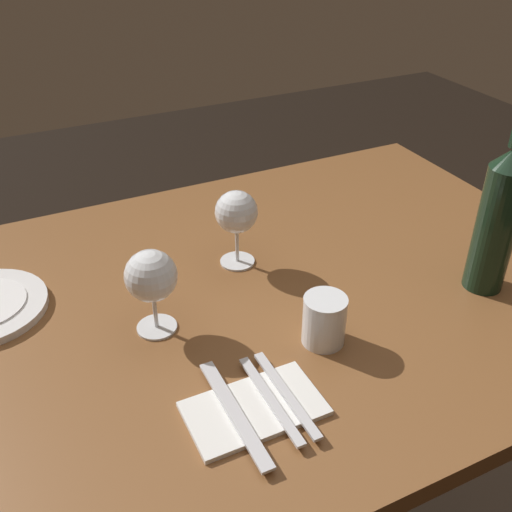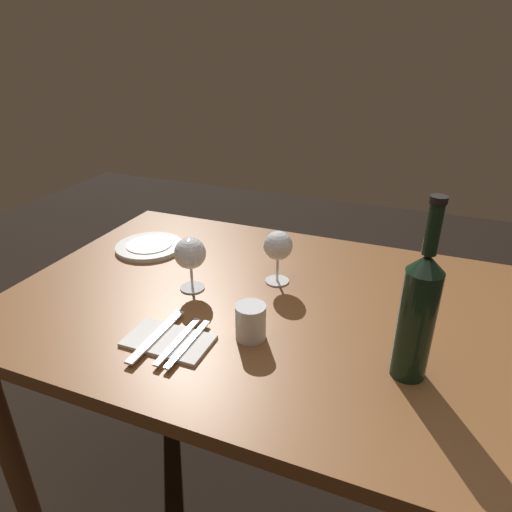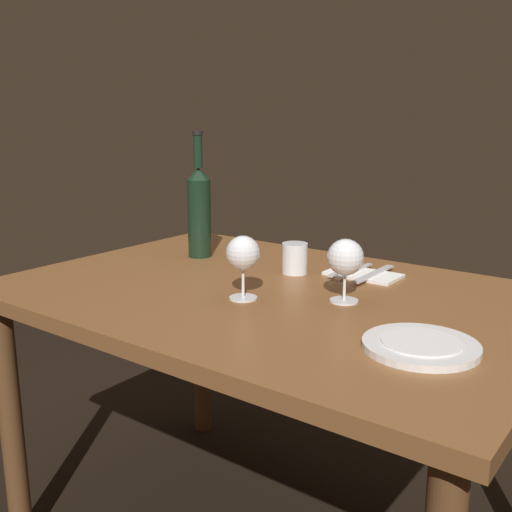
% 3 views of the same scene
% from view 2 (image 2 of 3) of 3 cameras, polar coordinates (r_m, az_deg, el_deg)
% --- Properties ---
extents(ground_plane, '(6.00, 6.00, 0.00)m').
position_cam_2_polar(ground_plane, '(1.68, 0.47, -27.56)').
color(ground_plane, black).
extents(dining_table, '(1.30, 0.90, 0.74)m').
position_cam_2_polar(dining_table, '(1.22, 0.58, -9.03)').
color(dining_table, brown).
rests_on(dining_table, ground).
extents(wine_glass_left, '(0.08, 0.08, 0.15)m').
position_cam_2_polar(wine_glass_left, '(1.20, 2.80, 1.19)').
color(wine_glass_left, white).
rests_on(wine_glass_left, dining_table).
extents(wine_glass_right, '(0.08, 0.08, 0.15)m').
position_cam_2_polar(wine_glass_right, '(1.18, -8.38, 0.22)').
color(wine_glass_right, white).
rests_on(wine_glass_right, dining_table).
extents(wine_bottle, '(0.07, 0.07, 0.37)m').
position_cam_2_polar(wine_bottle, '(0.90, 19.85, -6.84)').
color(wine_bottle, black).
rests_on(wine_bottle, dining_table).
extents(water_tumbler, '(0.07, 0.07, 0.08)m').
position_cam_2_polar(water_tumbler, '(1.01, -0.69, -8.50)').
color(water_tumbler, white).
rests_on(water_tumbler, dining_table).
extents(dinner_plate, '(0.21, 0.21, 0.02)m').
position_cam_2_polar(dinner_plate, '(1.47, -13.39, 1.20)').
color(dinner_plate, white).
rests_on(dinner_plate, dining_table).
extents(folded_napkin, '(0.19, 0.11, 0.01)m').
position_cam_2_polar(folded_napkin, '(1.03, -11.07, -10.52)').
color(folded_napkin, white).
rests_on(folded_napkin, dining_table).
extents(fork_inner, '(0.01, 0.18, 0.00)m').
position_cam_2_polar(fork_inner, '(1.01, -9.88, -10.58)').
color(fork_inner, silver).
rests_on(fork_inner, folded_napkin).
extents(fork_outer, '(0.01, 0.18, 0.00)m').
position_cam_2_polar(fork_outer, '(1.00, -8.64, -10.93)').
color(fork_outer, silver).
rests_on(fork_outer, folded_napkin).
extents(table_knife, '(0.02, 0.21, 0.00)m').
position_cam_2_polar(table_knife, '(1.04, -12.52, -9.81)').
color(table_knife, silver).
rests_on(table_knife, folded_napkin).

